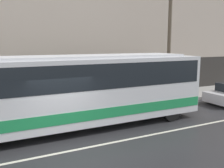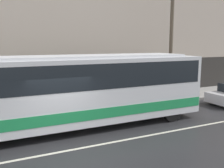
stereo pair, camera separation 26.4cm
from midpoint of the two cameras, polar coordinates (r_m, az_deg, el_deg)
ground_plane at (r=9.39m, az=-9.00°, el=-14.78°), size 60.00×60.00×0.00m
sidewalk at (r=14.47m, az=-15.32°, el=-5.99°), size 60.00×3.07×0.17m
building_facade at (r=15.70m, az=-17.26°, el=13.77°), size 60.00×0.35×10.69m
lane_stripe at (r=9.39m, az=-9.00°, el=-14.76°), size 54.00×0.14×0.01m
transit_bus at (r=11.20m, az=-7.80°, el=-0.88°), size 12.41×2.52×3.29m
utility_pole_near at (r=16.83m, az=13.80°, el=9.61°), size 0.24×0.24×7.64m
pedestrian_waiting at (r=13.62m, az=-21.02°, el=-3.31°), size 0.36×0.36×1.75m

